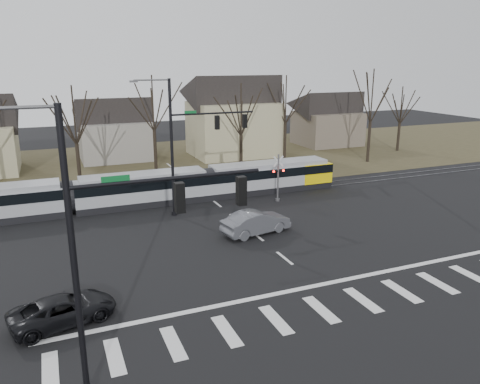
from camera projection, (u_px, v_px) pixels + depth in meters
name	position (u px, v px, depth m)	size (l,w,h in m)	color
ground	(301.00, 272.00, 26.20)	(140.00, 140.00, 0.00)	black
grass_verge	(165.00, 162.00, 54.67)	(140.00, 28.00, 0.01)	#38331E
crosswalk	(342.00, 305.00, 22.64)	(27.00, 2.60, 0.01)	silver
stop_line	(318.00, 285.00, 24.60)	(28.00, 0.35, 0.01)	silver
lane_dashes	(209.00, 197.00, 40.43)	(0.18, 30.00, 0.01)	silver
rail_pair	(210.00, 198.00, 40.25)	(90.00, 1.52, 0.06)	#59595E
tram	(142.00, 188.00, 37.94)	(34.82, 2.59, 2.64)	gray
sedan	(256.00, 222.00, 31.80)	(5.09, 2.58, 1.60)	#515359
suv	(63.00, 310.00, 20.93)	(5.01, 3.22, 1.28)	black
signal_pole_near_left	(123.00, 239.00, 15.49)	(9.28, 0.44, 10.20)	black
signal_pole_far	(192.00, 140.00, 34.89)	(9.28, 0.44, 10.20)	black
rail_crossing_signal	(278.00, 179.00, 38.91)	(1.08, 0.36, 4.00)	#59595B
tree_row	(195.00, 124.00, 48.71)	(59.20, 7.20, 10.00)	black
house_b	(114.00, 126.00, 55.32)	(8.64, 7.56, 7.65)	gray
house_c	(233.00, 113.00, 57.45)	(10.80, 8.64, 10.10)	tan
house_d	(328.00, 116.00, 65.09)	(8.64, 7.56, 7.65)	brown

